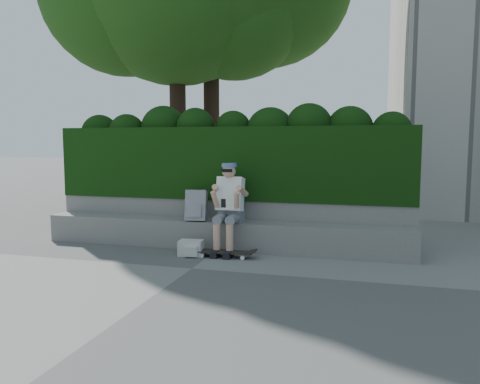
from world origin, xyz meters
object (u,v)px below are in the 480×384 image
(person, at_px, (229,204))
(backpack_plaid, at_px, (196,206))
(skateboard, at_px, (224,252))
(backpack_ground, at_px, (191,248))

(person, relative_size, backpack_plaid, 2.83)
(person, distance_m, skateboard, 0.76)
(person, xyz_separation_m, backpack_plaid, (-0.57, 0.08, -0.06))
(skateboard, height_order, backpack_ground, backpack_ground)
(person, relative_size, backpack_ground, 3.90)
(skateboard, relative_size, backpack_ground, 2.51)
(person, xyz_separation_m, skateboard, (0.02, -0.35, -0.68))
(person, xyz_separation_m, backpack_ground, (-0.49, -0.38, -0.64))
(person, bearing_deg, backpack_ground, -142.39)
(backpack_ground, bearing_deg, person, 30.68)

